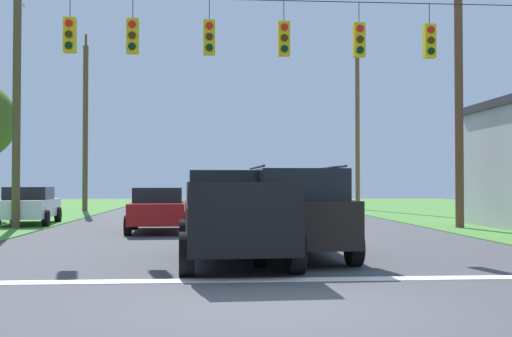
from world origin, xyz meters
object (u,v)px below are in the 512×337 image
suv_black (293,210)px  distant_car_crossing_white (29,205)px  utility_pole_mid_left (17,90)px  distant_car_far_parked (255,199)px  utility_pole_far_left (85,126)px  overhead_signal_span (254,91)px  utility_pole_mid_right (459,96)px  pickup_truck (233,216)px  distant_car_oncoming (158,209)px  utility_pole_far_right (357,126)px

suv_black → distant_car_crossing_white: 14.66m
suv_black → utility_pole_mid_left: 13.51m
distant_car_crossing_white → distant_car_far_parked: size_ratio=1.00×
distant_car_far_parked → utility_pole_far_left: size_ratio=0.42×
overhead_signal_span → distant_car_far_parked: (1.20, 16.48, -3.42)m
utility_pole_far_left → utility_pole_mid_right: bearing=-41.7°
pickup_truck → utility_pole_mid_right: (8.71, 9.06, 3.96)m
pickup_truck → utility_pole_mid_right: 13.18m
distant_car_crossing_white → utility_pole_far_left: utility_pole_far_left is taller
utility_pole_mid_right → utility_pole_far_left: size_ratio=0.97×
distant_car_far_parked → pickup_truck: bearing=-95.4°
utility_pole_far_left → utility_pole_mid_left: bearing=-88.7°
pickup_truck → overhead_signal_span: bearing=79.1°
distant_car_crossing_white → distant_car_oncoming: bearing=-35.3°
utility_pole_far_right → distant_car_far_parked: bearing=-144.8°
overhead_signal_span → suv_black: bearing=-77.5°
distant_car_oncoming → utility_pole_mid_left: (-5.31, 1.66, 4.29)m
overhead_signal_span → distant_car_crossing_white: bearing=135.2°
suv_black → utility_pole_far_right: bearing=73.3°
distant_car_crossing_white → utility_pole_far_left: size_ratio=0.42×
distant_car_crossing_white → utility_pole_mid_right: (16.47, -3.10, 4.14)m
utility_pole_mid_right → pickup_truck: bearing=-133.9°
pickup_truck → suv_black: size_ratio=1.13×
suv_black → utility_pole_mid_right: size_ratio=0.48×
distant_car_oncoming → distant_car_far_parked: same height
utility_pole_far_right → distant_car_crossing_white: bearing=-142.0°
overhead_signal_span → distant_car_oncoming: (-3.01, 4.54, -3.42)m
suv_black → distant_car_crossing_white: suv_black is taller
distant_car_far_parked → utility_pole_far_right: (6.79, 4.78, 4.50)m
distant_car_oncoming → utility_pole_mid_left: bearing=162.6°
distant_car_crossing_white → distant_car_oncoming: (5.47, -3.87, 0.00)m
pickup_truck → utility_pole_far_left: (-7.92, 23.88, 4.10)m
distant_car_crossing_white → distant_car_oncoming: same height
distant_car_crossing_white → utility_pole_far_right: 21.37m
pickup_truck → distant_car_far_parked: bearing=84.6°
distant_car_oncoming → utility_pole_mid_right: size_ratio=0.43×
distant_car_far_parked → utility_pole_far_right: bearing=35.2°
utility_pole_mid_right → utility_pole_far_left: utility_pole_far_left is taller
overhead_signal_span → pickup_truck: overhead_signal_span is taller
distant_car_crossing_white → utility_pole_far_left: (-0.16, 11.72, 4.28)m
distant_car_oncoming → utility_pole_far_right: bearing=56.7°
utility_pole_mid_right → suv_black: bearing=-131.2°
distant_car_oncoming → utility_pole_mid_left: size_ratio=0.43×
distant_car_far_parked → utility_pole_far_right: size_ratio=0.41×
pickup_truck → distant_car_far_parked: (1.92, 20.23, -0.18)m
utility_pole_mid_right → utility_pole_far_right: bearing=90.0°
overhead_signal_span → pickup_truck: (-0.72, -3.75, -3.24)m
pickup_truck → distant_car_crossing_white: bearing=122.6°
suv_black → utility_pole_far_left: size_ratio=0.46×
overhead_signal_span → utility_pole_far_left: size_ratio=1.53×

